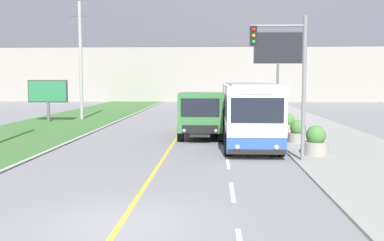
% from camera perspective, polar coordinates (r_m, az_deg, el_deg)
% --- Properties ---
extents(ground_plane, '(300.00, 300.00, 0.00)m').
position_cam_1_polar(ground_plane, '(10.95, -9.11, -12.87)').
color(ground_plane, slate).
extents(lane_marking_centre, '(2.88, 140.00, 0.01)m').
position_cam_1_polar(lane_marking_centre, '(11.90, -6.63, -11.34)').
color(lane_marking_centre, gold).
rests_on(lane_marking_centre, ground_plane).
extents(apartment_block_background, '(80.00, 8.04, 23.39)m').
position_cam_1_polar(apartment_block_background, '(71.85, 1.21, 11.91)').
color(apartment_block_background, gray).
rests_on(apartment_block_background, ground_plane).
extents(city_bus, '(2.64, 11.80, 3.19)m').
position_cam_1_polar(city_bus, '(24.54, 7.03, 1.08)').
color(city_bus, white).
rests_on(city_bus, ground_plane).
extents(dump_truck, '(2.50, 6.11, 2.66)m').
position_cam_1_polar(dump_truck, '(25.37, 1.17, 0.60)').
color(dump_truck, black).
rests_on(dump_truck, ground_plane).
extents(car_distant, '(1.80, 4.30, 1.45)m').
position_cam_1_polar(car_distant, '(43.43, 2.35, 1.70)').
color(car_distant, '#2D4784').
rests_on(car_distant, ground_plane).
extents(utility_pole_far, '(1.80, 0.28, 9.81)m').
position_cam_1_polar(utility_pole_far, '(38.95, -13.95, 7.42)').
color(utility_pole_far, '#9E9E99').
rests_on(utility_pole_far, ground_plane).
extents(traffic_light_mast, '(2.28, 0.32, 5.93)m').
position_cam_1_polar(traffic_light_mast, '(18.60, 12.13, 6.31)').
color(traffic_light_mast, slate).
rests_on(traffic_light_mast, ground_plane).
extents(billboard_large, '(4.68, 0.24, 7.89)m').
position_cam_1_polar(billboard_large, '(44.33, 10.88, 8.62)').
color(billboard_large, '#59595B').
rests_on(billboard_large, ground_plane).
extents(billboard_small, '(3.16, 0.24, 3.33)m').
position_cam_1_polar(billboard_small, '(37.48, -17.84, 3.38)').
color(billboard_small, '#59595B').
rests_on(billboard_small, ground_plane).
extents(planter_round_near, '(1.09, 1.09, 1.29)m').
position_cam_1_polar(planter_round_near, '(20.51, 15.43, -2.62)').
color(planter_round_near, gray).
rests_on(planter_round_near, sidewalk_right).
extents(planter_round_second, '(1.03, 1.03, 1.18)m').
position_cam_1_polar(planter_round_second, '(24.30, 13.30, -1.48)').
color(planter_round_second, gray).
rests_on(planter_round_second, sidewalk_right).
extents(planter_round_third, '(0.97, 0.97, 1.21)m').
position_cam_1_polar(planter_round_third, '(28.14, 12.12, -0.52)').
color(planter_round_third, gray).
rests_on(planter_round_third, sidewalk_right).
extents(planter_round_far, '(0.98, 0.98, 1.16)m').
position_cam_1_polar(planter_round_far, '(31.97, 10.85, 0.14)').
color(planter_round_far, gray).
rests_on(planter_round_far, sidewalk_right).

